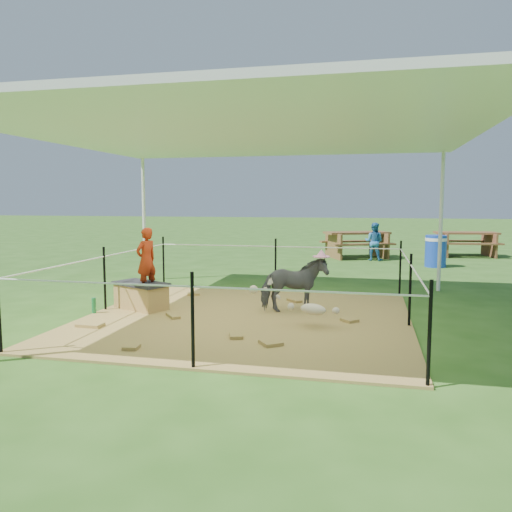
% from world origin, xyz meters
% --- Properties ---
extents(ground, '(90.00, 90.00, 0.00)m').
position_xyz_m(ground, '(0.00, 0.00, 0.00)').
color(ground, '#2D5919').
rests_on(ground, ground).
extents(hay_patch, '(4.60, 4.60, 0.03)m').
position_xyz_m(hay_patch, '(0.00, 0.00, 0.01)').
color(hay_patch, brown).
rests_on(hay_patch, ground).
extents(canopy_tent, '(6.30, 6.30, 2.90)m').
position_xyz_m(canopy_tent, '(0.00, 0.00, 2.69)').
color(canopy_tent, silver).
rests_on(canopy_tent, ground).
extents(rope_fence, '(4.54, 4.54, 1.00)m').
position_xyz_m(rope_fence, '(0.00, -0.00, 0.64)').
color(rope_fence, black).
rests_on(rope_fence, ground).
extents(straw_bale, '(0.93, 0.72, 0.37)m').
position_xyz_m(straw_bale, '(-1.74, 0.18, 0.21)').
color(straw_bale, olive).
rests_on(straw_bale, hay_patch).
extents(dark_cloth, '(0.99, 0.79, 0.05)m').
position_xyz_m(dark_cloth, '(-1.74, 0.18, 0.42)').
color(dark_cloth, black).
rests_on(dark_cloth, straw_bale).
extents(woman, '(0.37, 0.43, 0.99)m').
position_xyz_m(woman, '(-1.64, 0.18, 0.89)').
color(woman, '#AF2C11').
rests_on(woman, straw_bale).
extents(green_bottle, '(0.09, 0.09, 0.23)m').
position_xyz_m(green_bottle, '(-2.29, -0.27, 0.14)').
color(green_bottle, '#1B7A39').
rests_on(green_bottle, hay_patch).
extents(pony, '(1.08, 0.81, 0.83)m').
position_xyz_m(pony, '(0.61, 0.50, 0.44)').
color(pony, '#47474C').
rests_on(pony, hay_patch).
extents(pink_hat, '(0.26, 0.26, 0.12)m').
position_xyz_m(pink_hat, '(0.61, 0.50, 0.92)').
color(pink_hat, '#FF93C8').
rests_on(pink_hat, pony).
extents(foal, '(1.09, 0.88, 0.53)m').
position_xyz_m(foal, '(1.00, -0.36, 0.30)').
color(foal, tan).
rests_on(foal, hay_patch).
extents(trash_barrel, '(0.62, 0.62, 0.82)m').
position_xyz_m(trash_barrel, '(3.38, 6.65, 0.41)').
color(trash_barrel, '#183EB5').
rests_on(trash_barrel, ground).
extents(picnic_table_near, '(2.26, 2.00, 0.78)m').
position_xyz_m(picnic_table_near, '(1.33, 8.36, 0.39)').
color(picnic_table_near, brown).
rests_on(picnic_table_near, ground).
extents(picnic_table_far, '(1.96, 1.52, 0.75)m').
position_xyz_m(picnic_table_far, '(4.60, 9.50, 0.38)').
color(picnic_table_far, brown).
rests_on(picnic_table_far, ground).
extents(distant_person, '(0.61, 0.52, 1.09)m').
position_xyz_m(distant_person, '(1.83, 7.72, 0.54)').
color(distant_person, teal).
rests_on(distant_person, ground).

